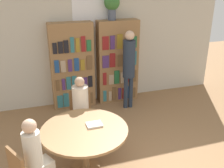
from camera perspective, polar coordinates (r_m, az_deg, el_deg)
wall_back at (r=6.14m, az=-4.19°, el=9.68°), size 6.40×0.07×3.00m
bookshelf_left at (r=6.00m, az=-8.63°, el=3.87°), size 0.96×0.34×1.95m
bookshelf_right at (r=6.24m, az=1.21°, el=4.87°), size 0.96×0.34×1.95m
flower_vase at (r=5.94m, az=-0.01°, el=16.95°), size 0.34×0.34×0.55m
reading_table at (r=4.07m, az=-5.98°, el=-10.96°), size 1.32×1.32×0.72m
chair_left_side at (r=4.99m, az=-6.84°, el=-5.90°), size 0.45×0.45×0.89m
seated_reader_left at (r=4.74m, az=-6.82°, el=-4.64°), size 0.33×0.40×1.23m
seated_reader_right at (r=3.66m, az=-16.07°, el=-14.66°), size 0.39×0.35×1.24m
librarian_standing at (r=5.79m, az=3.71°, el=4.65°), size 0.27×0.54×1.80m
open_book_on_table at (r=4.08m, az=-3.87°, el=-8.80°), size 0.24×0.18×0.03m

